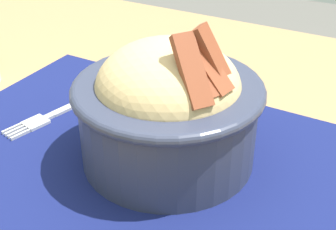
# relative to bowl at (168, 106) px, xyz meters

# --- Properties ---
(table) EXTENTS (1.19, 0.86, 0.75)m
(table) POSITION_rel_bowl_xyz_m (0.02, 0.02, -0.13)
(table) COLOR #99754C
(table) RESTS_ON ground_plane
(placemat) EXTENTS (0.45, 0.33, 0.00)m
(placemat) POSITION_rel_bowl_xyz_m (0.04, 0.01, -0.06)
(placemat) COLOR #11194C
(placemat) RESTS_ON table
(bowl) EXTENTS (0.18, 0.18, 0.15)m
(bowl) POSITION_rel_bowl_xyz_m (0.00, 0.00, 0.00)
(bowl) COLOR #2D3347
(bowl) RESTS_ON placemat
(fork) EXTENTS (0.05, 0.14, 0.00)m
(fork) POSITION_rel_bowl_xyz_m (0.16, -0.01, -0.06)
(fork) COLOR #B9B9B9
(fork) RESTS_ON placemat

